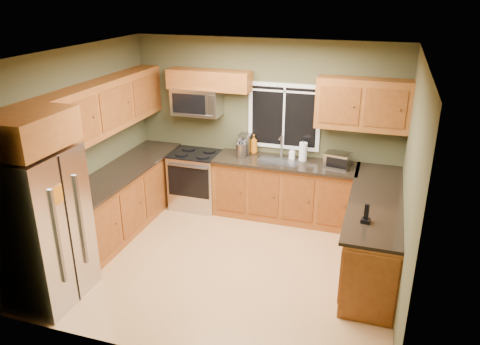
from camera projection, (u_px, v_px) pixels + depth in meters
The scene contains 28 objects.
floor at pixel (228, 262), 6.20m from camera, with size 4.20×4.20×0.00m, color tan.
ceiling at pixel (226, 54), 5.20m from camera, with size 4.20×4.20×0.00m, color white.
back_wall at pixel (265, 127), 7.29m from camera, with size 4.20×4.20×0.00m, color #47472C.
front_wall at pixel (161, 238), 4.11m from camera, with size 4.20×4.20×0.00m, color #47472C.
left_wall at pixel (80, 150), 6.29m from camera, with size 3.60×3.60×0.00m, color #47472C.
right_wall at pixel (409, 188), 5.11m from camera, with size 3.60×3.60×0.00m, color #47472C.
window at pixel (284, 116), 7.12m from camera, with size 1.12×0.03×1.02m.
base_cabinets_left at pixel (124, 199), 6.96m from camera, with size 0.60×2.65×0.90m, color brown.
countertop_left at pixel (123, 170), 6.78m from camera, with size 0.65×2.65×0.04m, color black.
base_cabinets_back at pixel (285, 191), 7.24m from camera, with size 2.17×0.60×0.90m, color brown.
countertop_back at pixel (286, 163), 7.05m from camera, with size 2.17×0.65×0.04m, color black.
base_cabinets_peninsula at pixel (374, 233), 6.01m from camera, with size 0.60×2.52×0.90m.
countertop_peninsula at pixel (376, 199), 5.85m from camera, with size 0.65×2.50×0.04m, color black.
upper_cabinets_left at pixel (106, 106), 6.47m from camera, with size 0.33×2.65×0.72m, color brown.
upper_cabinets_back_left at pixel (209, 80), 7.11m from camera, with size 1.30×0.33×0.30m, color brown.
upper_cabinets_back_right at pixel (363, 104), 6.55m from camera, with size 1.30×0.33×0.72m, color brown.
upper_cabinet_over_fridge at pixel (25, 130), 4.78m from camera, with size 0.72×0.90×0.38m, color brown.
refrigerator at pixel (42, 228), 5.20m from camera, with size 0.74×0.90×1.80m.
range at pixel (196, 179), 7.62m from camera, with size 0.76×0.69×0.94m.
microwave at pixel (197, 101), 7.27m from camera, with size 0.76×0.41×0.42m.
sink at pixel (278, 160), 7.08m from camera, with size 0.60×0.42×0.36m.
toaster_oven at pixel (337, 160), 6.79m from camera, with size 0.40×0.33×0.22m.
coffee_maker at pixel (244, 145), 7.33m from camera, with size 0.20×0.26×0.31m.
kettle at pixel (241, 150), 7.17m from camera, with size 0.18×0.18×0.27m.
paper_towel_roll at pixel (303, 152), 7.04m from camera, with size 0.14×0.14×0.31m.
soap_bottle_a at pixel (254, 144), 7.34m from camera, with size 0.12×0.12×0.31m, color #C16812.
soap_bottle_b at pixel (292, 153), 7.12m from camera, with size 0.08×0.08×0.18m, color white.
cordless_phone at pixel (366, 217), 5.21m from camera, with size 0.11×0.11×0.22m.
Camera 1 is at (1.75, -5.02, 3.41)m, focal length 35.00 mm.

